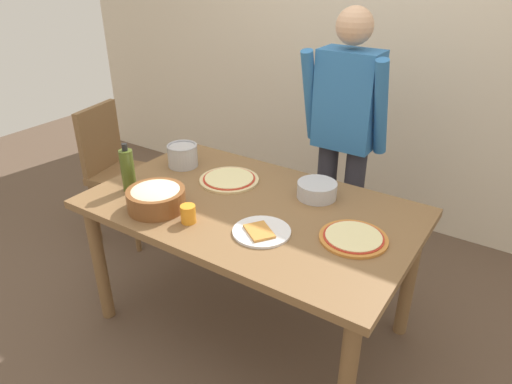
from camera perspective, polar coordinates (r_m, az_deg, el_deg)
The scene contains 13 objects.
ground at distance 2.73m, azimuth -0.60°, elevation -15.70°, with size 8.00×8.00×0.00m, color brown.
wall_back at distance 3.47m, azimuth 14.93°, elevation 17.29°, with size 5.60×0.10×2.60m, color beige.
dining_table at distance 2.32m, azimuth -0.68°, elevation -3.57°, with size 1.60×0.96×0.76m.
person_cook at distance 2.75m, azimuth 10.83°, elevation 7.31°, with size 0.49×0.25×1.62m.
chair_wooden_left at distance 3.37m, azimuth -16.83°, elevation 3.16°, with size 0.47×0.47×0.95m.
pizza_raw_on_board at distance 2.51m, azimuth -3.32°, elevation 1.58°, with size 0.32×0.32×0.02m.
pizza_cooked_on_tray at distance 2.05m, azimuth 11.89°, elevation -5.51°, with size 0.30×0.30×0.02m.
plate_with_slice at distance 2.05m, azimuth 0.65°, elevation -4.88°, with size 0.26×0.26×0.02m.
popcorn_bowl at distance 2.27m, azimuth -12.18°, elevation -0.61°, with size 0.28×0.28×0.11m.
mixing_bowl_steel at distance 2.35m, azimuth 7.49°, elevation 0.25°, with size 0.20×0.20×0.08m.
olive_oil_bottle at distance 2.46m, azimuth -15.49°, elevation 2.64°, with size 0.07×0.07×0.26m.
steel_pot at distance 2.70m, azimuth -9.01°, elevation 4.50°, with size 0.17×0.17×0.13m.
cup_orange at distance 2.13m, azimuth -8.33°, elevation -2.69°, with size 0.07×0.07×0.09m, color orange.
Camera 1 is at (1.12, -1.64, 1.87)m, focal length 32.55 mm.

